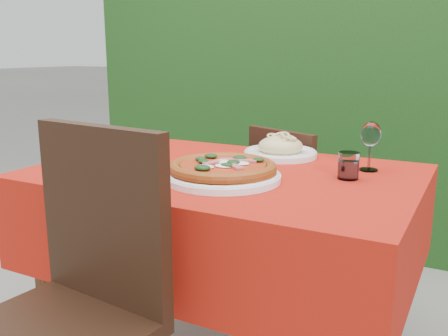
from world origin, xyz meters
The scene contains 9 objects.
hedge centered at (0.00, 1.55, 0.92)m, with size 3.20×0.55×1.78m.
dining_table centered at (0.00, 0.00, 0.60)m, with size 1.26×0.86×0.75m.
chair_near centered at (-0.11, -0.61, 0.55)m, with size 0.48×0.48×0.96m.
chair_far centered at (0.03, 0.61, 0.47)m, with size 0.48×0.48×0.81m.
pizza_plate centered at (0.06, -0.12, 0.78)m, with size 0.36×0.36×0.07m.
pasta_plate centered at (0.08, 0.30, 0.78)m, with size 0.28×0.28×0.08m.
water_glass centered at (0.40, 0.07, 0.79)m, with size 0.07×0.07×0.09m.
wine_glass centered at (0.43, 0.22, 0.87)m, with size 0.07×0.07×0.17m.
fork centered at (-0.28, -0.06, 0.75)m, with size 0.02×0.19×0.01m, color silver.
Camera 1 is at (0.76, -1.46, 1.14)m, focal length 40.00 mm.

